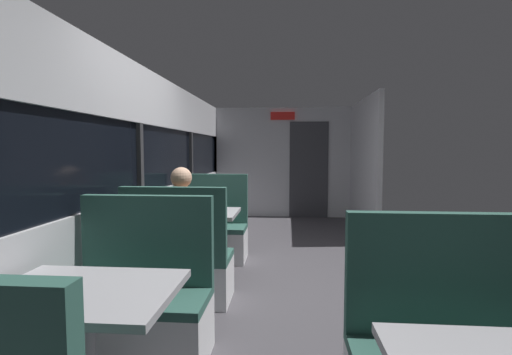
{
  "coord_description": "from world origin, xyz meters",
  "views": [
    {
      "loc": [
        0.11,
        -3.84,
        1.43
      ],
      "look_at": [
        -0.38,
        1.98,
        0.99
      ],
      "focal_mm": 26.64,
      "sensor_mm": 36.0,
      "label": 1
    }
  ],
  "objects": [
    {
      "name": "carriage_end_bulkhead",
      "position": [
        0.06,
        4.19,
        1.14
      ],
      "size": [
        2.9,
        0.11,
        2.3
      ],
      "color": "#B2B2B7",
      "rests_on": "ground_plane"
    },
    {
      "name": "seated_passenger",
      "position": [
        -0.89,
        -0.37,
        0.54
      ],
      "size": [
        0.47,
        0.55,
        1.26
      ],
      "color": "#26262D",
      "rests_on": "ground_plane"
    },
    {
      "name": "dining_table_mid_window",
      "position": [
        -0.89,
        0.26,
        0.64
      ],
      "size": [
        0.9,
        0.7,
        0.74
      ],
      "color": "#9E9EA3",
      "rests_on": "ground_plane"
    },
    {
      "name": "ground_plane",
      "position": [
        0.0,
        0.0,
        -0.01
      ],
      "size": [
        3.3,
        9.2,
        0.02
      ],
      "primitive_type": "cube",
      "color": "#423F44"
    },
    {
      "name": "carriage_aisle_panel_right",
      "position": [
        1.45,
        3.0,
        1.15
      ],
      "size": [
        0.08,
        2.4,
        2.3
      ],
      "primitive_type": "cube",
      "color": "#B2B2B7",
      "rests_on": "ground_plane"
    },
    {
      "name": "dining_table_near_window",
      "position": [
        -0.89,
        -2.09,
        0.64
      ],
      "size": [
        0.9,
        0.7,
        0.74
      ],
      "color": "#9E9EA3",
      "rests_on": "ground_plane"
    },
    {
      "name": "coffee_cup_primary",
      "position": [
        -0.76,
        0.43,
        0.79
      ],
      "size": [
        0.07,
        0.07,
        0.09
      ],
      "color": "white",
      "rests_on": "dining_table_mid_window"
    },
    {
      "name": "bench_mid_window_facing_end",
      "position": [
        -0.89,
        -0.44,
        0.33
      ],
      "size": [
        0.95,
        0.5,
        1.1
      ],
      "color": "silver",
      "rests_on": "ground_plane"
    },
    {
      "name": "carriage_window_panel_left",
      "position": [
        -1.45,
        0.0,
        1.11
      ],
      "size": [
        0.09,
        8.48,
        2.3
      ],
      "color": "#B2B2B7",
      "rests_on": "ground_plane"
    },
    {
      "name": "bench_mid_window_facing_entry",
      "position": [
        -0.89,
        0.96,
        0.33
      ],
      "size": [
        0.95,
        0.5,
        1.1
      ],
      "color": "silver",
      "rests_on": "ground_plane"
    },
    {
      "name": "bench_near_window_facing_entry",
      "position": [
        -0.89,
        -1.39,
        0.33
      ],
      "size": [
        0.95,
        0.5,
        1.1
      ],
      "color": "silver",
      "rests_on": "ground_plane"
    }
  ]
}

